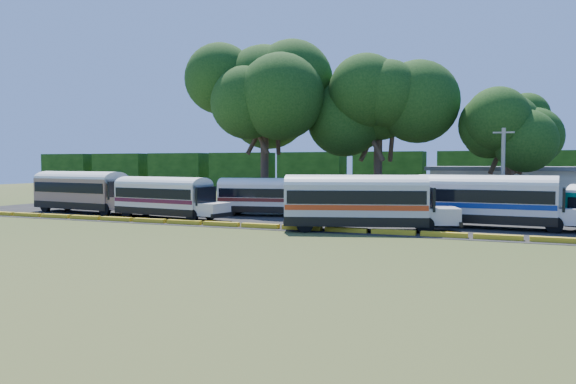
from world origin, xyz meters
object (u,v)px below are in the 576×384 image
at_px(bus_cream_west, 165,195).
at_px(bus_red, 154,193).
at_px(tree_west, 264,89).
at_px(bus_white_red, 359,199).
at_px(bus_beige, 82,189).

bearing_deg(bus_cream_west, bus_red, 141.34).
xyz_separation_m(bus_red, tree_west, (7.04, 8.47, 9.93)).
bearing_deg(tree_west, bus_cream_west, -100.50).
bearing_deg(tree_west, bus_red, -129.73).
relative_size(bus_red, bus_cream_west, 0.92).
height_order(bus_cream_west, bus_white_red, bus_white_red).
bearing_deg(bus_white_red, bus_beige, 155.25).
bearing_deg(bus_red, bus_white_red, -3.64).
height_order(bus_red, bus_white_red, bus_white_red).
distance_m(bus_red, tree_west, 14.83).
bearing_deg(bus_beige, bus_cream_west, -1.75).
xyz_separation_m(bus_beige, tree_west, (12.15, 11.80, 9.56)).
relative_size(bus_red, bus_white_red, 0.83).
distance_m(bus_cream_west, tree_west, 16.71).
bearing_deg(bus_beige, bus_red, 40.28).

